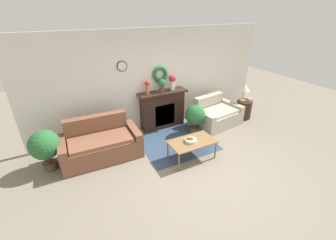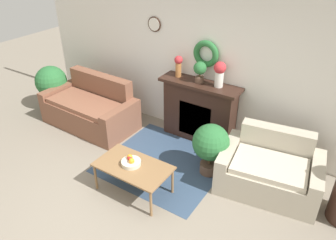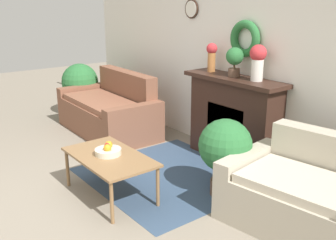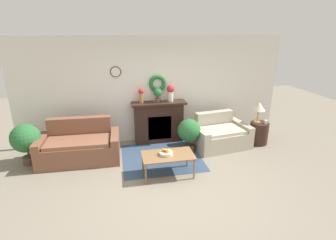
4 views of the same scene
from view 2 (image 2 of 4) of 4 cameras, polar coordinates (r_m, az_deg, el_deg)
name	(u,v)px [view 2 (image 2 of 4)]	position (r m, az deg, el deg)	size (l,w,h in m)	color
ground_plane	(109,214)	(4.54, -10.17, -15.87)	(16.00, 16.00, 0.00)	gray
floor_rug	(164,162)	(5.30, -0.67, -7.35)	(1.80, 1.70, 0.01)	#334760
wall_back	(202,61)	(5.51, 5.95, 10.16)	(6.80, 0.16, 2.70)	white
fireplace	(199,111)	(5.63, 5.45, 1.61)	(1.38, 0.41, 1.08)	#331E16
couch_left	(91,109)	(6.30, -13.26, 1.89)	(1.77, 0.95, 0.91)	brown
loveseat_right	(270,170)	(4.89, 17.27, -8.34)	(1.48, 1.11, 0.81)	#B2A893
coffee_table	(133,168)	(4.56, -6.12, -8.28)	(1.04, 0.60, 0.45)	olive
fruit_bowl	(131,162)	(4.53, -6.47, -7.25)	(0.27, 0.27, 0.12)	beige
vase_on_mantel_left	(178,65)	(5.51, 1.84, 9.63)	(0.14, 0.14, 0.36)	#AD6B38
vase_on_mantel_right	(220,72)	(5.19, 8.97, 8.20)	(0.19, 0.19, 0.41)	silver
potted_plant_on_mantel	(200,70)	(5.31, 5.58, 8.64)	(0.21, 0.21, 0.35)	brown
potted_plant_floor_by_couch	(51,83)	(6.99, -19.64, 6.15)	(0.62, 0.62, 0.91)	brown
potted_plant_floor_by_loveseat	(211,144)	(4.84, 7.45, -4.21)	(0.55, 0.55, 0.83)	brown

